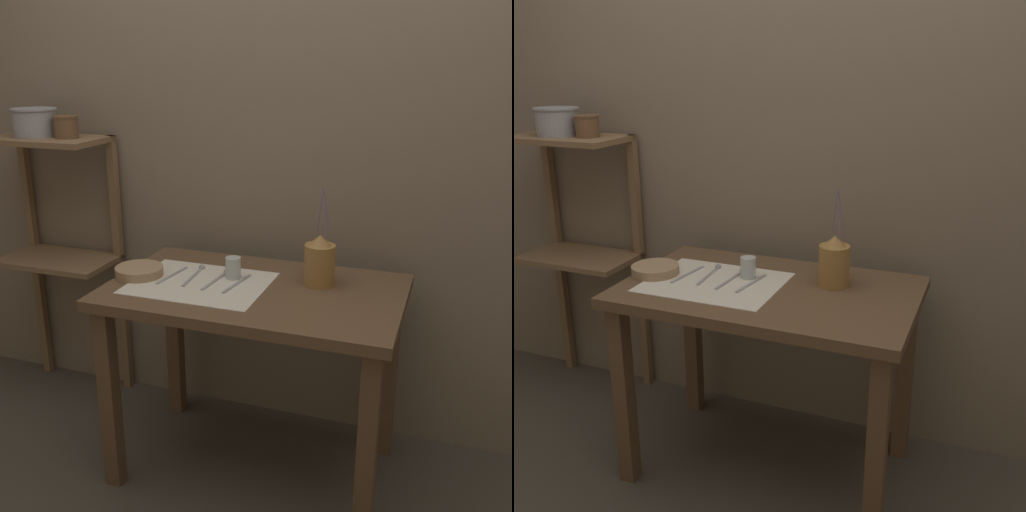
# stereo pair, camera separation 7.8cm
# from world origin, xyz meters

# --- Properties ---
(ground_plane) EXTENTS (12.00, 12.00, 0.00)m
(ground_plane) POSITION_xyz_m (0.00, 0.00, 0.00)
(ground_plane) COLOR #473F35
(stone_wall_back) EXTENTS (7.00, 0.06, 2.40)m
(stone_wall_back) POSITION_xyz_m (0.00, 0.44, 1.20)
(stone_wall_back) COLOR #7A6B56
(stone_wall_back) RESTS_ON ground_plane
(wooden_table) EXTENTS (1.07, 0.65, 0.77)m
(wooden_table) POSITION_xyz_m (0.00, 0.00, 0.65)
(wooden_table) COLOR brown
(wooden_table) RESTS_ON ground_plane
(wooden_shelf_unit) EXTENTS (0.51, 0.30, 1.24)m
(wooden_shelf_unit) POSITION_xyz_m (-1.04, 0.28, 0.85)
(wooden_shelf_unit) COLOR brown
(wooden_shelf_unit) RESTS_ON ground_plane
(linen_cloth) EXTENTS (0.50, 0.39, 0.00)m
(linen_cloth) POSITION_xyz_m (-0.20, -0.03, 0.77)
(linen_cloth) COLOR beige
(linen_cloth) RESTS_ON wooden_table
(pitcher_with_flowers) EXTENTS (0.11, 0.11, 0.36)m
(pitcher_with_flowers) POSITION_xyz_m (0.21, 0.11, 0.86)
(pitcher_with_flowers) COLOR olive
(pitcher_with_flowers) RESTS_ON wooden_table
(wooden_bowl) EXTENTS (0.18, 0.18, 0.04)m
(wooden_bowl) POSITION_xyz_m (-0.45, -0.03, 0.79)
(wooden_bowl) COLOR #9E7F5B
(wooden_bowl) RESTS_ON wooden_table
(glass_tumbler_near) EXTENTS (0.06, 0.06, 0.08)m
(glass_tumbler_near) POSITION_xyz_m (-0.11, 0.06, 0.81)
(glass_tumbler_near) COLOR #B7C1BC
(glass_tumbler_near) RESTS_ON wooden_table
(fork_inner) EXTENTS (0.04, 0.20, 0.00)m
(fork_inner) POSITION_xyz_m (-0.33, 0.00, 0.78)
(fork_inner) COLOR #939399
(fork_inner) RESTS_ON wooden_table
(spoon_inner) EXTENTS (0.03, 0.21, 0.02)m
(spoon_inner) POSITION_xyz_m (-0.26, 0.07, 0.78)
(spoon_inner) COLOR #939399
(spoon_inner) RESTS_ON wooden_table
(spoon_outer) EXTENTS (0.03, 0.21, 0.02)m
(spoon_outer) POSITION_xyz_m (-0.15, 0.06, 0.78)
(spoon_outer) COLOR #939399
(spoon_outer) RESTS_ON wooden_table
(knife_center) EXTENTS (0.04, 0.20, 0.00)m
(knife_center) POSITION_xyz_m (-0.07, 0.00, 0.78)
(knife_center) COLOR #939399
(knife_center) RESTS_ON wooden_table
(metal_pot_large) EXTENTS (0.19, 0.19, 0.12)m
(metal_pot_large) POSITION_xyz_m (-1.08, 0.24, 1.30)
(metal_pot_large) COLOR #939399
(metal_pot_large) RESTS_ON wooden_shelf_unit
(metal_pot_small) EXTENTS (0.11, 0.11, 0.09)m
(metal_pot_small) POSITION_xyz_m (-0.92, 0.24, 1.29)
(metal_pot_small) COLOR brown
(metal_pot_small) RESTS_ON wooden_shelf_unit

